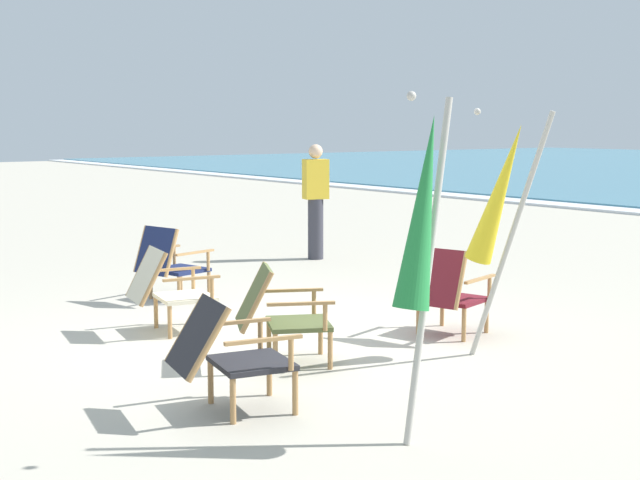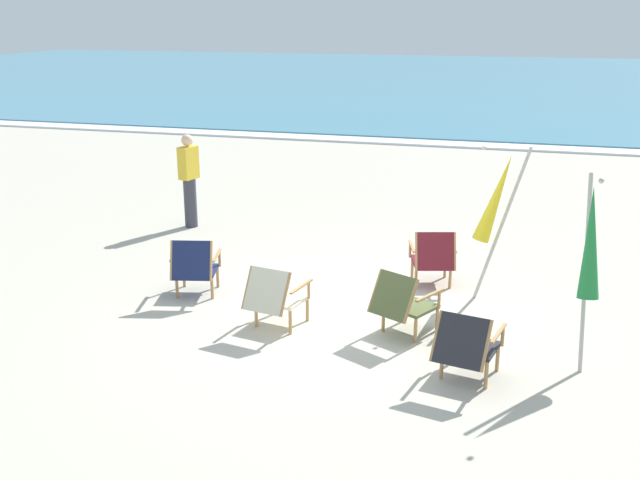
% 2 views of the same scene
% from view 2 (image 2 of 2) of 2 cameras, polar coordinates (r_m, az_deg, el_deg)
% --- Properties ---
extents(ground_plane, '(80.00, 80.00, 0.00)m').
position_cam_2_polar(ground_plane, '(9.48, 2.59, -5.59)').
color(ground_plane, '#B7AF9E').
extents(sea, '(80.00, 40.00, 0.10)m').
position_cam_2_polar(sea, '(41.73, 13.24, 11.78)').
color(sea, teal).
rests_on(sea, ground).
extents(surf_band, '(80.00, 1.10, 0.06)m').
position_cam_2_polar(surf_band, '(21.63, 10.38, 7.23)').
color(surf_band, white).
rests_on(surf_band, ground).
extents(beach_chair_back_right, '(0.73, 0.80, 0.82)m').
position_cam_2_polar(beach_chair_back_right, '(10.33, 8.62, -1.28)').
color(beach_chair_back_right, maroon).
rests_on(beach_chair_back_right, ground).
extents(beach_chair_front_right, '(0.85, 0.92, 0.79)m').
position_cam_2_polar(beach_chair_front_right, '(8.75, 6.31, -4.69)').
color(beach_chair_front_right, '#515B33').
rests_on(beach_chair_front_right, ground).
extents(beach_chair_front_left, '(0.70, 0.84, 0.79)m').
position_cam_2_polar(beach_chair_front_left, '(8.89, -3.47, -4.25)').
color(beach_chair_front_left, beige).
rests_on(beach_chair_front_left, ground).
extents(beach_chair_back_left, '(0.72, 0.88, 0.77)m').
position_cam_2_polar(beach_chair_back_left, '(7.79, 11.10, -7.80)').
color(beach_chair_back_left, '#28282D').
rests_on(beach_chair_back_left, ground).
extents(beach_chair_mid_center, '(0.71, 0.79, 0.82)m').
position_cam_2_polar(beach_chair_mid_center, '(9.99, -9.54, -1.96)').
color(beach_chair_mid_center, '#19234C').
rests_on(beach_chair_mid_center, ground).
extents(umbrella_furled_green, '(0.30, 0.51, 2.10)m').
position_cam_2_polar(umbrella_furled_green, '(8.11, 19.91, -0.32)').
color(umbrella_furled_green, '#B7B2A8').
rests_on(umbrella_furled_green, ground).
extents(umbrella_furled_yellow, '(0.71, 0.41, 2.04)m').
position_cam_2_polar(umbrella_furled_yellow, '(9.84, 13.28, 3.00)').
color(umbrella_furled_yellow, '#B7B2A8').
rests_on(umbrella_furled_yellow, ground).
extents(person_near_chairs, '(0.28, 0.38, 1.63)m').
position_cam_2_polar(person_near_chairs, '(13.18, -9.93, 4.53)').
color(person_near_chairs, '#383842').
rests_on(person_near_chairs, ground).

